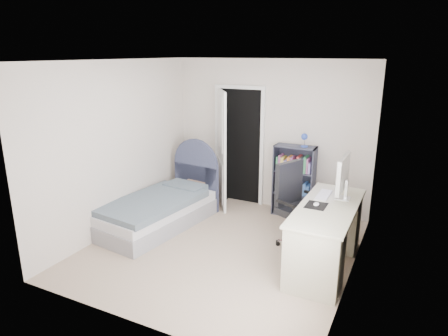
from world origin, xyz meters
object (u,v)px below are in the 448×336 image
at_px(bookcase, 294,183).
at_px(desk, 326,233).
at_px(bed, 161,208).
at_px(floor_lamp, 223,166).
at_px(nightstand, 202,184).
at_px(office_chair, 296,202).

bearing_deg(bookcase, desk, -58.76).
height_order(bed, desk, desk).
bearing_deg(bookcase, bed, -143.16).
bearing_deg(floor_lamp, bed, -104.58).
distance_m(nightstand, floor_lamp, 0.50).
bearing_deg(office_chair, bookcase, 108.24).
relative_size(nightstand, floor_lamp, 0.38).
height_order(bed, nightstand, bed).
bearing_deg(floor_lamp, office_chair, -34.48).
bearing_deg(desk, bookcase, 121.24).
xyz_separation_m(nightstand, bookcase, (1.56, 0.26, 0.17)).
bearing_deg(floor_lamp, nightstand, -119.54).
xyz_separation_m(floor_lamp, desk, (2.19, -1.52, -0.19)).
bearing_deg(office_chair, desk, -35.26).
bearing_deg(nightstand, office_chair, -22.42).
height_order(floor_lamp, desk, floor_lamp).
relative_size(bookcase, desk, 0.84).
relative_size(desk, office_chair, 1.41).
bearing_deg(bookcase, nightstand, -170.61).
xyz_separation_m(bed, nightstand, (0.15, 1.02, 0.11)).
xyz_separation_m(bed, office_chair, (2.05, 0.24, 0.38)).
bearing_deg(nightstand, desk, -25.38).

